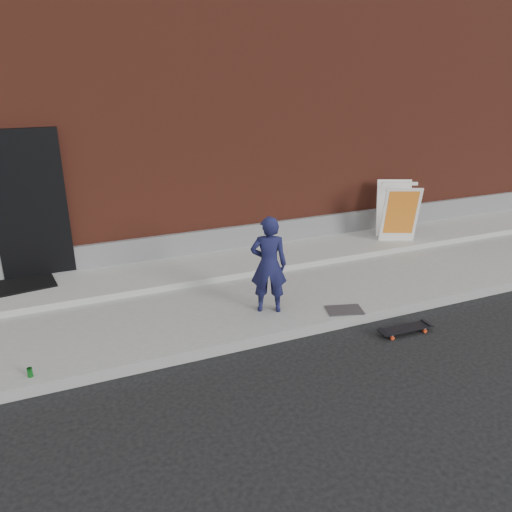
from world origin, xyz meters
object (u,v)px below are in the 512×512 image
child (269,265)px  soda_can (30,372)px  skateboard (405,329)px  pizza_sign (397,211)px

child → soda_can: size_ratio=12.80×
skateboard → soda_can: bearing=172.4°
child → soda_can: child is taller
child → skateboard: (1.53, -1.07, -0.76)m
child → skateboard: bearing=167.8°
pizza_sign → soda_can: (-6.45, -2.06, -0.60)m
pizza_sign → soda_can: bearing=-162.3°
pizza_sign → child: bearing=-154.5°
skateboard → soda_can: soda_can is taller
child → pizza_sign: child is taller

